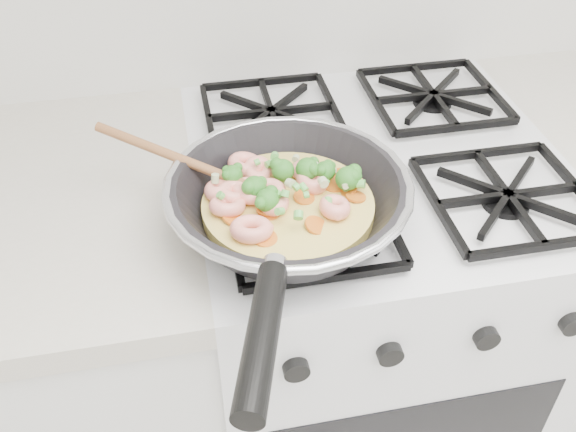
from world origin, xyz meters
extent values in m
cube|color=white|center=(0.00, 1.70, 0.45)|extent=(0.60, 0.60, 0.90)
cube|color=black|center=(0.00, 1.70, 0.91)|extent=(0.56, 0.56, 0.02)
torus|color=silver|center=(-0.18, 1.55, 0.98)|extent=(0.34, 0.34, 0.01)
cylinder|color=black|center=(-0.26, 1.31, 0.98)|extent=(0.09, 0.20, 0.03)
cylinder|color=#E3CD62|center=(-0.18, 1.55, 0.95)|extent=(0.24, 0.24, 0.02)
ellipsoid|color=#925C35|center=(-0.22, 1.58, 0.97)|extent=(0.06, 0.06, 0.02)
cylinder|color=#925C35|center=(-0.33, 1.64, 0.99)|extent=(0.20, 0.13, 0.06)
torus|color=#FFAB96|center=(-0.22, 1.63, 0.97)|extent=(0.08, 0.08, 0.03)
torus|color=#FFAB96|center=(-0.27, 1.59, 0.97)|extent=(0.06, 0.06, 0.03)
torus|color=#FFAB96|center=(-0.14, 1.58, 0.97)|extent=(0.07, 0.07, 0.02)
torus|color=#FFAB96|center=(-0.12, 1.52, 0.97)|extent=(0.05, 0.05, 0.03)
torus|color=#FFAB96|center=(-0.21, 1.57, 0.97)|extent=(0.06, 0.06, 0.03)
torus|color=#FFAB96|center=(-0.23, 1.58, 0.97)|extent=(0.07, 0.07, 0.02)
torus|color=#FFAB96|center=(-0.20, 1.54, 0.97)|extent=(0.06, 0.05, 0.02)
torus|color=#FFAB96|center=(-0.25, 1.57, 0.97)|extent=(0.06, 0.06, 0.02)
torus|color=#FFAB96|center=(-0.14, 1.60, 0.97)|extent=(0.06, 0.07, 0.03)
torus|color=#FFAB96|center=(-0.21, 1.62, 0.97)|extent=(0.07, 0.06, 0.03)
torus|color=#FFAB96|center=(-0.23, 1.57, 0.97)|extent=(0.06, 0.06, 0.02)
torus|color=#FFAB96|center=(-0.26, 1.55, 0.97)|extent=(0.06, 0.06, 0.03)
torus|color=#FFAB96|center=(-0.24, 1.50, 0.97)|extent=(0.06, 0.06, 0.02)
ellipsoid|color=#3A842B|center=(-0.12, 1.59, 0.98)|extent=(0.04, 0.04, 0.03)
ellipsoid|color=#3A842B|center=(-0.18, 1.60, 0.98)|extent=(0.04, 0.04, 0.03)
ellipsoid|color=#3A842B|center=(-0.21, 1.54, 0.98)|extent=(0.04, 0.04, 0.03)
ellipsoid|color=#3A842B|center=(-0.22, 1.57, 0.98)|extent=(0.04, 0.04, 0.03)
ellipsoid|color=#3A842B|center=(-0.25, 1.60, 0.98)|extent=(0.04, 0.04, 0.03)
ellipsoid|color=#3A842B|center=(-0.09, 1.56, 0.98)|extent=(0.04, 0.04, 0.03)
ellipsoid|color=#3A842B|center=(-0.14, 1.59, 0.98)|extent=(0.04, 0.04, 0.03)
cylinder|color=orange|center=(-0.26, 1.55, 0.96)|extent=(0.04, 0.04, 0.01)
cylinder|color=orange|center=(-0.10, 1.59, 0.96)|extent=(0.04, 0.04, 0.01)
cylinder|color=orange|center=(-0.22, 1.49, 0.96)|extent=(0.03, 0.03, 0.01)
cylinder|color=orange|center=(-0.21, 1.64, 0.96)|extent=(0.05, 0.05, 0.01)
cylinder|color=orange|center=(-0.11, 1.58, 0.96)|extent=(0.04, 0.04, 0.00)
cylinder|color=orange|center=(-0.15, 1.50, 0.96)|extent=(0.04, 0.04, 0.01)
cylinder|color=orange|center=(-0.26, 1.53, 0.96)|extent=(0.05, 0.05, 0.01)
cylinder|color=orange|center=(-0.21, 1.54, 0.96)|extent=(0.04, 0.04, 0.01)
cylinder|color=orange|center=(-0.09, 1.56, 0.96)|extent=(0.04, 0.04, 0.01)
cylinder|color=orange|center=(-0.16, 1.56, 0.96)|extent=(0.03, 0.03, 0.01)
cylinder|color=orange|center=(-0.21, 1.61, 0.96)|extent=(0.04, 0.04, 0.01)
cylinder|color=orange|center=(-0.21, 1.53, 0.96)|extent=(0.04, 0.04, 0.01)
cylinder|color=orange|center=(-0.09, 1.54, 0.96)|extent=(0.03, 0.03, 0.01)
cylinder|color=#5EBD4B|center=(-0.08, 1.55, 0.97)|extent=(0.01, 0.01, 0.01)
cylinder|color=#B7C98E|center=(-0.10, 1.55, 0.98)|extent=(0.01, 0.01, 0.01)
cylinder|color=#5EBD4B|center=(-0.13, 1.52, 0.97)|extent=(0.01, 0.01, 0.01)
cylinder|color=#5EBD4B|center=(-0.19, 1.61, 0.98)|extent=(0.01, 0.01, 0.01)
cylinder|color=#5EBD4B|center=(-0.27, 1.56, 0.98)|extent=(0.01, 0.01, 0.01)
cylinder|color=#B7C98E|center=(-0.11, 1.59, 0.97)|extent=(0.01, 0.01, 0.01)
cylinder|color=#5EBD4B|center=(-0.19, 1.54, 0.98)|extent=(0.01, 0.01, 0.01)
cylinder|color=#B7C98E|center=(-0.13, 1.59, 0.98)|extent=(0.01, 0.01, 0.01)
cylinder|color=#B7C98E|center=(-0.27, 1.59, 0.98)|extent=(0.01, 0.01, 0.01)
cylinder|color=#B7C98E|center=(-0.24, 1.61, 0.97)|extent=(0.01, 0.01, 0.01)
cylinder|color=#5EBD4B|center=(-0.17, 1.55, 0.98)|extent=(0.01, 0.01, 0.01)
cylinder|color=#5EBD4B|center=(-0.18, 1.63, 0.98)|extent=(0.01, 0.01, 0.01)
cylinder|color=#5EBD4B|center=(-0.13, 1.56, 0.97)|extent=(0.01, 0.01, 0.01)
cylinder|color=#5EBD4B|center=(-0.16, 1.55, 0.98)|extent=(0.01, 0.01, 0.01)
cylinder|color=#B7C98E|center=(-0.15, 1.63, 0.97)|extent=(0.01, 0.01, 0.01)
cylinder|color=#5EBD4B|center=(-0.21, 1.61, 0.98)|extent=(0.01, 0.01, 0.01)
cylinder|color=#B7C98E|center=(-0.13, 1.55, 0.98)|extent=(0.01, 0.01, 0.01)
cylinder|color=#5EBD4B|center=(-0.19, 1.62, 0.98)|extent=(0.01, 0.01, 0.01)
cylinder|color=#5EBD4B|center=(-0.20, 1.51, 0.98)|extent=(0.01, 0.01, 0.01)
cylinder|color=#5EBD4B|center=(-0.16, 1.53, 0.98)|extent=(0.01, 0.01, 0.01)
cylinder|color=#5EBD4B|center=(-0.19, 1.53, 0.99)|extent=(0.01, 0.01, 0.01)
cylinder|color=#5EBD4B|center=(-0.18, 1.49, 0.98)|extent=(0.01, 0.01, 0.01)
cylinder|color=#5EBD4B|center=(-0.12, 1.58, 0.98)|extent=(0.01, 0.01, 0.01)
cylinder|color=#B7C98E|center=(-0.17, 1.56, 0.98)|extent=(0.01, 0.01, 0.01)
camera|label=1|loc=(-0.31, 0.89, 1.51)|focal=40.02mm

